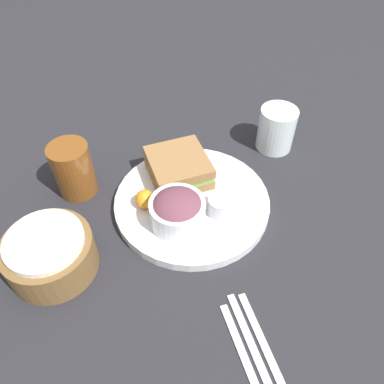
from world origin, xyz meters
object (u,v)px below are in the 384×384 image
Objects in this scene: water_glass at (276,129)px; plate at (192,202)px; salad_bowl at (177,210)px; sandwich at (179,168)px; dressing_cup at (220,206)px; drink_glass at (73,170)px; knife at (254,350)px; fork at (265,347)px; spoon at (243,354)px; bread_basket at (50,254)px.

plate is at bearing 101.82° from water_glass.
salad_bowl is at bearing 105.73° from water_glass.
sandwich is 0.13m from dressing_cup.
sandwich is at bearing -8.75° from plate.
dressing_cup is 0.30m from drink_glass.
water_glass is (0.35, -0.34, 0.05)m from knife.
sandwich is at bearing -176.18° from fork.
dressing_cup reaches higher than spoon.
sandwich is 0.87× the size of spoon.
bread_basket is at bearing 101.52° from sandwich.
plate is 0.31m from spoon.
bread_basket is (-0.16, 0.10, -0.02)m from drink_glass.
water_glass is at bearing 148.64° from spoon.
spoon is (0.01, 0.03, 0.00)m from fork.
sandwich is (0.07, -0.01, 0.04)m from plate.
knife is at bearing -167.72° from drink_glass.
drink_glass reaches higher than plate.
sandwich is 0.12m from salad_bowl.
bread_basket is 0.55m from water_glass.
bread_basket reaches higher than spoon.
plate is at bearing -176.63° from fork.
fork is at bearing -144.37° from bread_basket.
dressing_cup is (-0.02, -0.08, -0.01)m from salad_bowl.
sandwich reaches higher than knife.
knife is at bearing 165.46° from plate.
salad_bowl is 0.27m from fork.
spoon is at bearing 163.79° from sandwich.
dressing_cup is at bearing -137.82° from drink_glass.
spoon is 0.50m from water_glass.
salad_bowl reaches higher than fork.
water_glass reaches higher than spoon.
drink_glass is at bearing -153.18° from knife.
fork and knife have the same top height.
plate reaches higher than spoon.
plate is at bearing -91.90° from bread_basket.
dressing_cup reaches higher than plate.
bread_basket is at bearing 77.65° from dressing_cup.
plate is at bearing 176.63° from spoon.
fork is at bearing 178.74° from salad_bowl.
fork is 1.82× the size of water_glass.
sandwich is 0.21m from drink_glass.
salad_bowl is at bearing 148.12° from sandwich.
sandwich is at bearing 178.32° from spoon.
water_glass is (0.09, -0.32, -0.00)m from salad_bowl.
salad_bowl reaches higher than bread_basket.
drink_glass is 1.14× the size of water_glass.
plate is 0.31m from fork.
bread_basket is (-0.06, 0.29, -0.01)m from sandwich.
water_glass is (0.11, -0.24, 0.01)m from dressing_cup.
dressing_cup reaches higher than knife.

